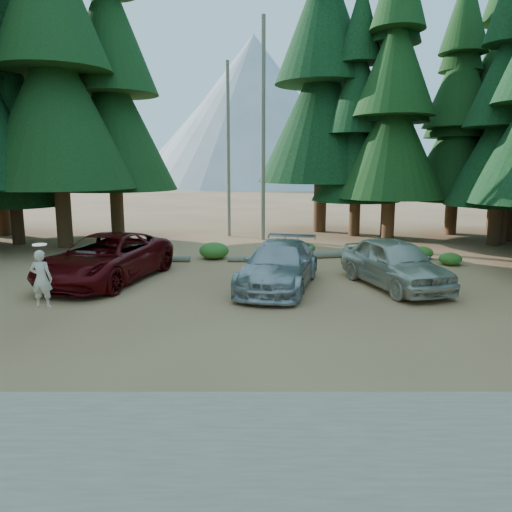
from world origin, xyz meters
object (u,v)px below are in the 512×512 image
object	(u,v)px
silver_minivan_right	(395,263)
log_left	(148,259)
red_pickup	(106,258)
frisbee_player	(41,278)
silver_minivan_center	(279,265)
log_right	(351,254)
log_mid	(261,259)

from	to	relation	value
silver_minivan_right	log_left	bearing A→B (deg)	137.90
red_pickup	frisbee_player	size ratio (longest dim) A/B	3.60
frisbee_player	silver_minivan_center	bearing A→B (deg)	-147.71
silver_minivan_center	frisbee_player	world-z (taller)	frisbee_player
silver_minivan_right	frisbee_player	size ratio (longest dim) A/B	2.92
red_pickup	frisbee_player	bearing A→B (deg)	-78.89
log_right	log_left	bearing A→B (deg)	175.26
silver_minivan_center	frisbee_player	distance (m)	7.65
log_mid	log_right	world-z (taller)	log_right
red_pickup	log_right	size ratio (longest dim) A/B	1.24
silver_minivan_right	frisbee_player	xyz separation A→B (m)	(-10.63, -3.99, 0.37)
log_right	red_pickup	bearing A→B (deg)	-165.65
silver_minivan_center	log_right	world-z (taller)	silver_minivan_center
red_pickup	log_left	distance (m)	3.86
silver_minivan_center	silver_minivan_right	size ratio (longest dim) A/B	1.08
log_mid	silver_minivan_right	bearing A→B (deg)	-45.13
silver_minivan_right	frisbee_player	bearing A→B (deg)	-175.98
silver_minivan_center	log_left	size ratio (longest dim) A/B	1.45
log_left	red_pickup	bearing A→B (deg)	-98.06
silver_minivan_right	log_right	bearing A→B (deg)	77.59
log_mid	frisbee_player	bearing A→B (deg)	-125.69
silver_minivan_center	log_mid	world-z (taller)	silver_minivan_center
silver_minivan_center	frisbee_player	xyz separation A→B (m)	(-6.58, -3.89, 0.44)
silver_minivan_center	log_right	size ratio (longest dim) A/B	1.08
log_left	log_mid	distance (m)	5.00
red_pickup	log_mid	world-z (taller)	red_pickup
red_pickup	silver_minivan_center	xyz separation A→B (m)	(6.28, -0.99, -0.08)
frisbee_player	log_mid	xyz separation A→B (m)	(5.99, 8.55, -1.12)
frisbee_player	log_left	xyz separation A→B (m)	(1.00, 8.59, -1.10)
frisbee_player	log_left	distance (m)	8.72
log_mid	silver_minivan_center	bearing A→B (deg)	-83.51
silver_minivan_center	log_mid	xyz separation A→B (m)	(-0.58, 4.66, -0.68)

